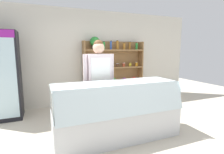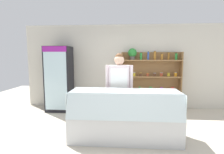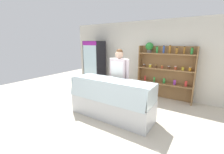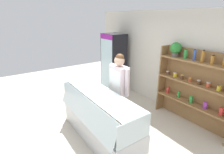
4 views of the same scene
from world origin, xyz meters
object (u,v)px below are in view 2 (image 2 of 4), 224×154
(shelving_unit, at_px, (149,75))
(shop_clerk, at_px, (119,84))
(deli_display_case, at_px, (124,124))
(drinks_fridge, at_px, (59,79))

(shelving_unit, relative_size, shop_clerk, 1.10)
(shop_clerk, bearing_deg, shelving_unit, 59.49)
(shelving_unit, relative_size, deli_display_case, 0.88)
(shelving_unit, height_order, shop_clerk, shelving_unit)
(shelving_unit, bearing_deg, deli_display_case, -109.68)
(deli_display_case, bearing_deg, drinks_fridge, 138.67)
(drinks_fridge, bearing_deg, shelving_unit, 6.46)
(deli_display_case, distance_m, shop_clerk, 0.97)
(drinks_fridge, height_order, deli_display_case, drinks_fridge)
(shelving_unit, xyz_separation_m, shop_clerk, (-0.88, -1.50, -0.03))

